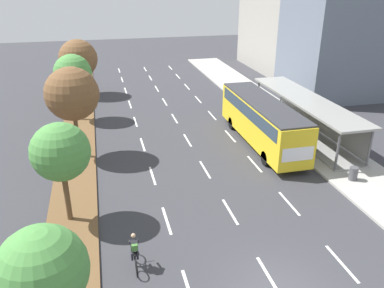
{
  "coord_description": "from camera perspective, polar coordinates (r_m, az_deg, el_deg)",
  "views": [
    {
      "loc": [
        -6.24,
        -10.86,
        11.81
      ],
      "look_at": [
        -0.49,
        12.72,
        1.2
      ],
      "focal_mm": 36.29,
      "sensor_mm": 36.0,
      "label": 1
    }
  ],
  "objects": [
    {
      "name": "median_strip",
      "position": [
        33.09,
        -16.36,
        1.81
      ],
      "size": [
        2.6,
        52.0,
        0.12
      ],
      "primitive_type": "cube",
      "color": "brown",
      "rests_on": "ground"
    },
    {
      "name": "sidewalk_right",
      "position": [
        36.47,
        12.27,
        4.29
      ],
      "size": [
        4.5,
        52.0,
        0.15
      ],
      "primitive_type": "cube",
      "color": "#ADAAA3",
      "rests_on": "ground"
    },
    {
      "name": "lane_divider_left",
      "position": [
        32.0,
        -7.83,
        1.73
      ],
      "size": [
        0.14,
        48.5,
        0.01
      ],
      "color": "white",
      "rests_on": "ground"
    },
    {
      "name": "lane_divider_center",
      "position": [
        32.48,
        -1.69,
        2.29
      ],
      "size": [
        0.14,
        48.5,
        0.01
      ],
      "color": "white",
      "rests_on": "ground"
    },
    {
      "name": "lane_divider_right",
      "position": [
        33.33,
        4.21,
        2.8
      ],
      "size": [
        0.14,
        48.5,
        0.01
      ],
      "color": "white",
      "rests_on": "ground"
    },
    {
      "name": "bus_shelter",
      "position": [
        32.04,
        16.64,
        4.52
      ],
      "size": [
        2.9,
        13.9,
        2.86
      ],
      "color": "gray",
      "rests_on": "sidewalk_right"
    },
    {
      "name": "bus",
      "position": [
        29.29,
        10.26,
        3.79
      ],
      "size": [
        2.54,
        11.29,
        3.37
      ],
      "color": "yellow",
      "rests_on": "ground"
    },
    {
      "name": "cyclist",
      "position": [
        17.58,
        -8.42,
        -15.51
      ],
      "size": [
        0.46,
        1.82,
        1.71
      ],
      "color": "black",
      "rests_on": "ground"
    },
    {
      "name": "median_tree_nearest",
      "position": [
        13.36,
        -21.15,
        -17.0
      ],
      "size": [
        2.89,
        2.89,
        4.8
      ],
      "color": "brown",
      "rests_on": "median_strip"
    },
    {
      "name": "median_tree_second",
      "position": [
        19.8,
        -18.77,
        -1.15
      ],
      "size": [
        2.9,
        2.9,
        5.3
      ],
      "color": "brown",
      "rests_on": "median_strip"
    },
    {
      "name": "median_tree_third",
      "position": [
        26.95,
        -17.23,
        7.01
      ],
      "size": [
        3.58,
        3.58,
        6.28
      ],
      "color": "brown",
      "rests_on": "median_strip"
    },
    {
      "name": "median_tree_fourth",
      "position": [
        34.67,
        -17.13,
        9.9
      ],
      "size": [
        3.17,
        3.17,
        5.68
      ],
      "color": "brown",
      "rests_on": "median_strip"
    },
    {
      "name": "median_tree_fifth",
      "position": [
        42.41,
        -16.38,
        11.94
      ],
      "size": [
        3.92,
        3.92,
        5.75
      ],
      "color": "brown",
      "rests_on": "median_strip"
    },
    {
      "name": "trash_bin",
      "position": [
        25.95,
        22.63,
        -4.02
      ],
      "size": [
        0.52,
        0.52,
        0.85
      ],
      "primitive_type": "cylinder",
      "color": "#4C4C51",
      "rests_on": "sidewalk_right"
    },
    {
      "name": "building_mid_right",
      "position": [
        54.59,
        13.32,
        18.35
      ],
      "size": [
        7.34,
        13.39,
        14.72
      ],
      "primitive_type": "cube",
      "color": "#A39E93",
      "rests_on": "ground"
    }
  ]
}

